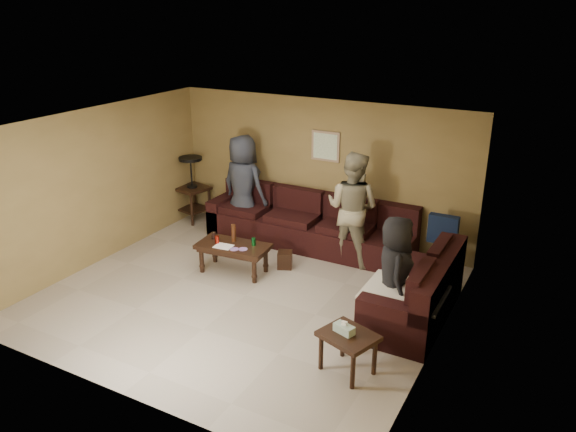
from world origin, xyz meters
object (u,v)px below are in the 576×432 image
Objects in this scene: coffee_table at (233,249)px; person_middle at (352,208)px; side_table_right at (348,339)px; person_right at (395,272)px; person_left at (243,185)px; waste_bin at (285,260)px; sectional_sofa at (339,248)px; end_table_left at (192,188)px.

person_middle is (1.47, 1.25, 0.53)m from coffee_table.
person_right reaches higher than side_table_right.
waste_bin is at bearing 153.47° from person_left.
sectional_sofa is 1.84m from person_right.
waste_bin is at bearing -150.06° from sectional_sofa.
person_right is at bearing -6.06° from coffee_table.
person_right is at bearing -21.33° from waste_bin.
coffee_table is 0.78× the size of person_right.
sectional_sofa reaches higher than side_table_right.
side_table_right is 3.03m from person_middle.
coffee_table reaches higher than side_table_right.
person_left is at bearing 145.66° from waste_bin.
person_middle reaches higher than waste_bin.
side_table_right is 0.48× the size of person_right.
person_left is (-2.10, 0.50, 0.59)m from sectional_sofa.
end_table_left is 5.46m from side_table_right.
person_middle is at bearing -4.77° from end_table_left.
side_table_right is at bearing -30.73° from coffee_table.
side_table_right is 0.40× the size of person_left.
side_table_right is 4.45m from person_left.
person_right is (3.40, -1.73, -0.16)m from person_left.
side_table_right is at bearing -64.50° from sectional_sofa.
sectional_sofa is at bearing 34.26° from coffee_table.
sectional_sofa is 6.34× the size of side_table_right.
person_left is (-1.36, 0.93, 0.78)m from waste_bin.
end_table_left is at bearing 3.49° from person_left.
sectional_sofa is 0.68m from person_middle.
person_right is (2.05, -0.80, 0.62)m from waste_bin.
person_middle is at bearing 14.77° from person_right.
person_left reaches higher than waste_bin.
side_table_right is at bearing 145.71° from person_left.
person_middle is at bearing 40.40° from coffee_table.
person_left is at bearing -0.73° from person_middle.
sectional_sofa is 3.07× the size of person_right.
waste_bin is 0.15× the size of person_middle.
end_table_left is 0.83× the size of person_right.
coffee_table is 0.93× the size of end_table_left.
end_table_left reaches higher than side_table_right.
person_left is at bearing -4.32° from end_table_left.
person_middle is (0.83, 0.73, 0.79)m from waste_bin.
sectional_sofa is 3.40m from end_table_left.
sectional_sofa reaches higher than coffee_table.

